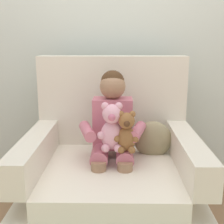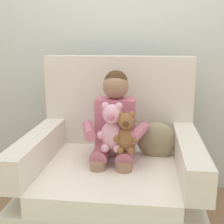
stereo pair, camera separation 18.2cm
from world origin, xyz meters
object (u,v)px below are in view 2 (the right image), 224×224
Objects in this scene: seated_child at (115,128)px; plush_pink at (112,128)px; armchair at (113,178)px; plush_brown at (126,133)px; throw_pillow at (156,141)px.

plush_pink is (-0.00, -0.13, 0.04)m from seated_child.
armchair reaches higher than plush_brown.
throw_pillow is (0.19, 0.25, -0.13)m from plush_brown.
armchair reaches higher than throw_pillow.
plush_brown is 0.34m from throw_pillow.
armchair is 4.44× the size of plush_brown.
plush_pink is at bearing 159.92° from plush_brown.
armchair is at bearing -155.40° from throw_pillow.
throw_pillow is at bearing 21.09° from plush_pink.
plush_brown is at bearing -126.83° from throw_pillow.
throw_pillow is at bearing 47.88° from plush_brown.
armchair is 0.34m from seated_child.
plush_pink reaches higher than plush_brown.
plush_pink is at bearing -86.78° from armchair.
seated_child is 0.13m from plush_pink.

